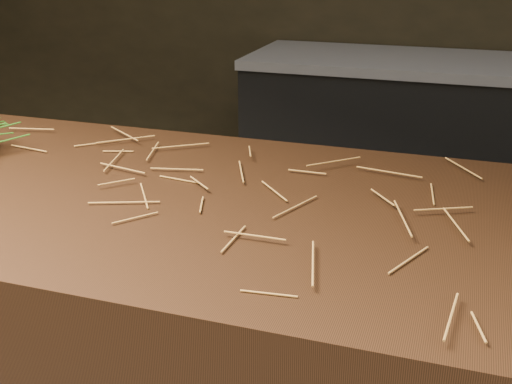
% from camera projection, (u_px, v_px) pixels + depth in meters
% --- Properties ---
extents(back_counter, '(1.82, 0.62, 0.84)m').
position_uv_depth(back_counter, '(455.00, 156.00, 2.81)').
color(back_counter, black).
rests_on(back_counter, ground).
extents(straw_bedding, '(1.40, 0.60, 0.02)m').
position_uv_depth(straw_bedding, '(252.00, 198.00, 1.06)').
color(straw_bedding, olive).
rests_on(straw_bedding, main_counter).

